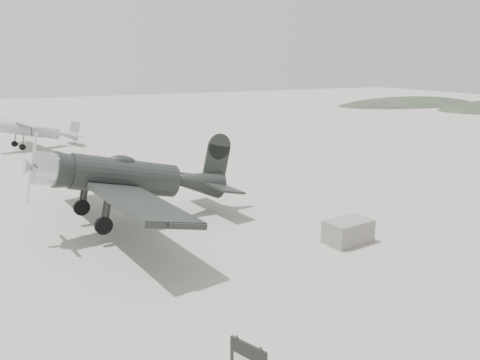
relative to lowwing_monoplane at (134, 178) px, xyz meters
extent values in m
plane|color=#9D958C|center=(3.61, -2.52, -2.11)|extent=(160.00, 160.00, 0.00)
ellipsoid|color=#283224|center=(53.61, 37.48, -2.11)|extent=(32.00, 16.00, 5.20)
cylinder|color=black|center=(-0.40, -0.06, 0.07)|extent=(4.66, 2.12, 1.43)
cone|color=black|center=(2.93, 0.47, 0.13)|extent=(2.83, 1.73, 1.33)
cylinder|color=silver|center=(-3.47, -0.55, 0.07)|extent=(1.11, 1.39, 1.27)
cone|color=silver|center=(-4.08, -0.65, 0.07)|extent=(0.44, 0.62, 0.57)
cube|color=silver|center=(-4.01, -0.64, 0.07)|extent=(0.09, 0.19, 2.65)
ellipsoid|color=black|center=(-0.60, -0.10, 0.71)|extent=(1.22, 0.86, 0.47)
cube|color=black|center=(-1.11, -0.18, -0.28)|extent=(4.04, 12.43, 0.22)
cube|color=black|center=(3.73, 0.59, 0.18)|extent=(1.78, 4.41, 0.10)
cube|color=black|center=(3.88, 0.62, 1.04)|extent=(1.23, 0.29, 1.84)
cylinder|color=black|center=(-1.29, -1.60, -1.68)|extent=(0.71, 0.27, 0.69)
cylinder|color=black|center=(-1.73, 1.12, -1.68)|extent=(0.71, 0.27, 0.69)
cylinder|color=#333333|center=(-1.29, -1.60, -1.00)|extent=(0.13, 0.13, 1.43)
cylinder|color=#333333|center=(-1.73, 1.12, -1.00)|extent=(0.13, 0.13, 1.43)
cylinder|color=black|center=(3.98, 0.63, -0.31)|extent=(0.23, 0.12, 0.22)
cylinder|color=#9EA1A4|center=(-3.23, 21.21, -0.54)|extent=(4.63, 2.16, 0.96)
cone|color=#9EA1A4|center=(-0.29, 22.04, -0.54)|extent=(1.75, 1.27, 0.87)
cube|color=#9EA1A4|center=(-3.57, 21.12, 0.00)|extent=(4.20, 9.69, 0.16)
cube|color=#9EA1A4|center=(0.13, 22.16, -0.50)|extent=(1.56, 3.07, 0.07)
cube|color=#9EA1A4|center=(0.21, 22.18, 0.07)|extent=(0.78, 0.28, 1.13)
cylinder|color=black|center=(-3.64, 20.10, -1.87)|extent=(0.50, 0.25, 0.49)
cylinder|color=black|center=(-4.16, 21.95, -1.87)|extent=(0.50, 0.25, 0.49)
cylinder|color=#333333|center=(-3.64, 20.10, -1.37)|extent=(0.10, 0.10, 1.05)
cylinder|color=#333333|center=(-4.16, 21.95, -1.37)|extent=(0.10, 0.10, 1.05)
cylinder|color=black|center=(0.30, 22.21, -0.80)|extent=(0.17, 0.10, 0.16)
cube|color=#5F5D59|center=(6.94, -5.54, -1.66)|extent=(1.93, 1.35, 0.90)
camera|label=1|loc=(-4.33, -19.09, 4.81)|focal=35.00mm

